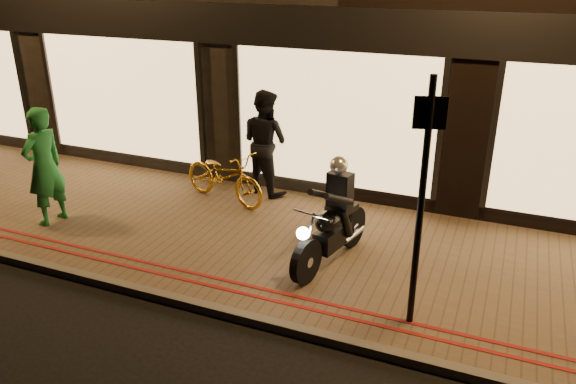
# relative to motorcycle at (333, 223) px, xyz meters

# --- Properties ---
(ground) EXTENTS (90.00, 90.00, 0.00)m
(ground) POSITION_rel_motorcycle_xyz_m (-0.76, -1.72, -0.73)
(ground) COLOR black
(ground) RESTS_ON ground
(sidewalk) EXTENTS (50.00, 4.00, 0.12)m
(sidewalk) POSITION_rel_motorcycle_xyz_m (-0.76, 0.28, -0.67)
(sidewalk) COLOR brown
(sidewalk) RESTS_ON ground
(kerb_stone) EXTENTS (50.00, 0.14, 0.12)m
(kerb_stone) POSITION_rel_motorcycle_xyz_m (-0.76, -1.67, -0.67)
(kerb_stone) COLOR #59544C
(kerb_stone) RESTS_ON ground
(red_kerb_lines) EXTENTS (50.00, 0.26, 0.01)m
(red_kerb_lines) POSITION_rel_motorcycle_xyz_m (-0.76, -1.17, -0.61)
(red_kerb_lines) COLOR maroon
(red_kerb_lines) RESTS_ON sidewalk
(motorcycle) EXTENTS (0.71, 1.92, 1.59)m
(motorcycle) POSITION_rel_motorcycle_xyz_m (0.00, 0.00, 0.00)
(motorcycle) COLOR black
(motorcycle) RESTS_ON sidewalk
(sign_post) EXTENTS (0.34, 0.13, 3.00)m
(sign_post) POSITION_rel_motorcycle_xyz_m (1.35, -1.03, 1.06)
(sign_post) COLOR black
(sign_post) RESTS_ON sidewalk
(bicycle_gold) EXTENTS (1.95, 1.13, 0.97)m
(bicycle_gold) POSITION_rel_motorcycle_xyz_m (-2.51, 1.39, -0.13)
(bicycle_gold) COLOR gold
(bicycle_gold) RESTS_ON sidewalk
(person_green) EXTENTS (0.55, 0.76, 1.96)m
(person_green) POSITION_rel_motorcycle_xyz_m (-4.76, -0.51, 0.37)
(person_green) COLOR #207938
(person_green) RESTS_ON sidewalk
(person_dark) EXTENTS (1.15, 1.03, 1.95)m
(person_dark) POSITION_rel_motorcycle_xyz_m (-2.01, 2.08, 0.36)
(person_dark) COLOR black
(person_dark) RESTS_ON sidewalk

